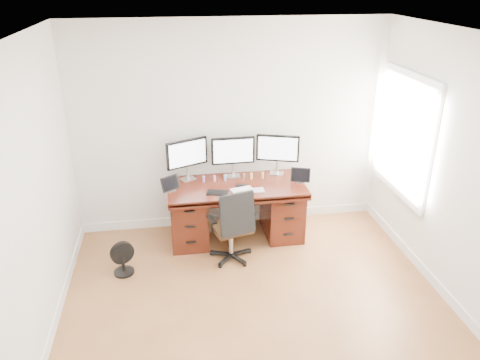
{
  "coord_description": "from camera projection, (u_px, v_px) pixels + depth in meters",
  "views": [
    {
      "loc": [
        -0.78,
        -3.42,
        3.17
      ],
      "look_at": [
        0.0,
        1.5,
        0.95
      ],
      "focal_mm": 35.0,
      "sensor_mm": 36.0,
      "label": 1
    }
  ],
  "objects": [
    {
      "name": "monitor_left",
      "position": [
        187.0,
        155.0,
        5.82
      ],
      "size": [
        0.52,
        0.25,
        0.53
      ],
      "rotation": [
        0.0,
        0.0,
        0.42
      ],
      "color": "silver",
      "rests_on": "desk"
    },
    {
      "name": "floor_fan",
      "position": [
        123.0,
        259.0,
        5.3
      ],
      "size": [
        0.27,
        0.23,
        0.4
      ],
      "rotation": [
        0.0,
        0.0,
        0.41
      ],
      "color": "black",
      "rests_on": "ground"
    },
    {
      "name": "figurine_orange",
      "position": [
        251.0,
        176.0,
        5.95
      ],
      "size": [
        0.04,
        0.04,
        0.09
      ],
      "color": "#FDC05C",
      "rests_on": "desk"
    },
    {
      "name": "figurine_blue",
      "position": [
        225.0,
        177.0,
        5.9
      ],
      "size": [
        0.04,
        0.04,
        0.09
      ],
      "color": "#5A6EDD",
      "rests_on": "desk"
    },
    {
      "name": "office_chair",
      "position": [
        232.0,
        237.0,
        5.51
      ],
      "size": [
        0.61,
        0.61,
        0.93
      ],
      "rotation": [
        0.0,
        0.0,
        0.26
      ],
      "color": "black",
      "rests_on": "ground"
    },
    {
      "name": "monitor_center",
      "position": [
        233.0,
        152.0,
        5.91
      ],
      "size": [
        0.55,
        0.14,
        0.53
      ],
      "rotation": [
        0.0,
        0.0,
        0.02
      ],
      "color": "silver",
      "rests_on": "desk"
    },
    {
      "name": "monitor_right",
      "position": [
        278.0,
        150.0,
        5.99
      ],
      "size": [
        0.53,
        0.2,
        0.53
      ],
      "rotation": [
        0.0,
        0.0,
        -0.31
      ],
      "color": "silver",
      "rests_on": "desk"
    },
    {
      "name": "keyboard",
      "position": [
        242.0,
        189.0,
        5.67
      ],
      "size": [
        0.29,
        0.18,
        0.01
      ],
      "primitive_type": "cube",
      "rotation": [
        0.0,
        0.0,
        0.25
      ],
      "color": "white",
      "rests_on": "desk"
    },
    {
      "name": "figurine_brown",
      "position": [
        244.0,
        176.0,
        5.93
      ],
      "size": [
        0.04,
        0.04,
        0.09
      ],
      "color": "#99584C",
      "rests_on": "desk"
    },
    {
      "name": "drawing_tablet",
      "position": [
        217.0,
        193.0,
        5.59
      ],
      "size": [
        0.28,
        0.22,
        0.01
      ],
      "primitive_type": "cube",
      "rotation": [
        0.0,
        0.0,
        -0.28
      ],
      "color": "black",
      "rests_on": "desk"
    },
    {
      "name": "tablet_left",
      "position": [
        170.0,
        185.0,
        5.61
      ],
      "size": [
        0.24,
        0.18,
        0.19
      ],
      "rotation": [
        0.0,
        0.0,
        0.56
      ],
      "color": "silver",
      "rests_on": "desk"
    },
    {
      "name": "desk",
      "position": [
        236.0,
        209.0,
        5.97
      ],
      "size": [
        1.7,
        0.8,
        0.75
      ],
      "color": "#47180E",
      "rests_on": "ground"
    },
    {
      "name": "trackpad",
      "position": [
        258.0,
        190.0,
        5.65
      ],
      "size": [
        0.14,
        0.14,
        0.01
      ],
      "primitive_type": "cube",
      "rotation": [
        0.0,
        0.0,
        0.0
      ],
      "color": "#B6B8BD",
      "rests_on": "desk"
    },
    {
      "name": "back_wall",
      "position": [
        231.0,
        128.0,
        5.96
      ],
      "size": [
        4.0,
        0.1,
        2.7
      ],
      "primitive_type": "cube",
      "color": "white",
      "rests_on": "ground"
    },
    {
      "name": "figurine_purple",
      "position": [
        204.0,
        179.0,
        5.86
      ],
      "size": [
        0.04,
        0.04,
        0.09
      ],
      "color": "#B771E2",
      "rests_on": "desk"
    },
    {
      "name": "figurine_pink",
      "position": [
        215.0,
        178.0,
        5.88
      ],
      "size": [
        0.04,
        0.04,
        0.09
      ],
      "color": "pink",
      "rests_on": "desk"
    },
    {
      "name": "right_wall",
      "position": [
        477.0,
        187.0,
        4.31
      ],
      "size": [
        0.1,
        4.5,
        2.7
      ],
      "color": "white",
      "rests_on": "ground"
    },
    {
      "name": "figurine_yellow",
      "position": [
        263.0,
        175.0,
        5.97
      ],
      "size": [
        0.04,
        0.04,
        0.09
      ],
      "color": "tan",
      "rests_on": "desk"
    },
    {
      "name": "ground",
      "position": [
        264.0,
        333.0,
        4.48
      ],
      "size": [
        4.5,
        4.5,
        0.0
      ],
      "primitive_type": "plane",
      "color": "#926038",
      "rests_on": "ground"
    },
    {
      "name": "tablet_right",
      "position": [
        301.0,
        176.0,
        5.84
      ],
      "size": [
        0.25,
        0.14,
        0.19
      ],
      "rotation": [
        0.0,
        0.0,
        -0.33
      ],
      "color": "silver",
      "rests_on": "desk"
    },
    {
      "name": "phone",
      "position": [
        241.0,
        185.0,
        5.78
      ],
      "size": [
        0.13,
        0.07,
        0.01
      ],
      "primitive_type": "cube",
      "rotation": [
        0.0,
        0.0,
        0.11
      ],
      "color": "black",
      "rests_on": "desk"
    }
  ]
}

